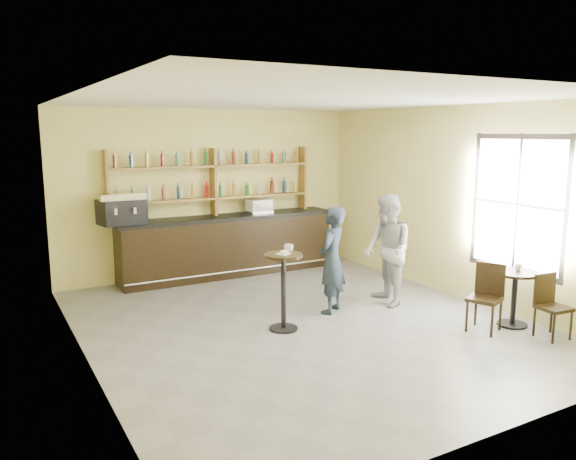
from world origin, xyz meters
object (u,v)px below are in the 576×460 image
pedestal_table (283,292)px  cafe_table (514,299)px  espresso_machine (122,209)px  patron_second (387,250)px  chair_south (554,307)px  pastry_case (259,206)px  man_main (332,260)px  chair_west (485,298)px  bar_counter (228,245)px

pedestal_table → cafe_table: 3.32m
espresso_machine → patron_second: 4.63m
cafe_table → chair_south: size_ratio=0.93×
pastry_case → man_main: bearing=-85.8°
espresso_machine → cafe_table: size_ratio=0.95×
chair_west → espresso_machine: bearing=-163.0°
man_main → chair_west: size_ratio=1.74×
pedestal_table → man_main: size_ratio=0.66×
chair_west → man_main: bearing=-164.2°
espresso_machine → man_main: espresso_machine is taller
espresso_machine → pedestal_table: bearing=-75.6°
espresso_machine → man_main: size_ratio=0.46×
espresso_machine → bar_counter: bearing=-9.7°
pedestal_table → chair_south: bearing=-34.6°
pedestal_table → chair_west: pedestal_table is taller
bar_counter → patron_second: (1.46, -3.01, 0.31)m
espresso_machine → chair_south: (4.46, -5.31, -1.01)m
pastry_case → chair_south: 5.67m
pastry_case → chair_west: pastry_case is taller
chair_south → patron_second: bearing=119.1°
cafe_table → chair_west: 0.56m
man_main → chair_west: (1.39, -1.76, -0.35)m
chair_south → pastry_case: bearing=114.3°
cafe_table → chair_west: chair_west is taller
bar_counter → man_main: bearing=-80.9°
cafe_table → chair_west: size_ratio=0.84×
chair_south → pedestal_table: bearing=151.2°
bar_counter → chair_west: bar_counter is taller
bar_counter → cafe_table: (2.41, -4.71, -0.18)m
espresso_machine → patron_second: size_ratio=0.43×
bar_counter → pedestal_table: size_ratio=3.95×
man_main → cafe_table: bearing=102.3°
pastry_case → cafe_table: pastry_case is taller
man_main → espresso_machine: bearing=-84.4°
pedestal_table → patron_second: (2.03, 0.22, 0.35)m
bar_counter → chair_south: (2.46, -5.31, -0.15)m
man_main → chair_west: bearing=93.6°
bar_counter → espresso_machine: 2.18m
chair_west → chair_south: (0.60, -0.65, -0.04)m
chair_south → espresso_machine: bearing=135.8°
espresso_machine → pastry_case: size_ratio=1.67×
man_main → chair_south: bearing=94.9°
pedestal_table → chair_south: 3.67m
pedestal_table → man_main: man_main is taller
bar_counter → chair_south: size_ratio=4.98×
espresso_machine → chair_west: size_ratio=0.80×
chair_west → bar_counter: bearing=179.1°
pastry_case → cafe_table: 5.10m
pastry_case → pedestal_table: 3.55m
man_main → chair_south: 3.15m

